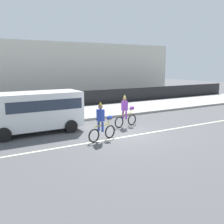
# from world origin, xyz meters

# --- Properties ---
(ground_plane) EXTENTS (80.00, 80.00, 0.00)m
(ground_plane) POSITION_xyz_m (0.00, 0.00, 0.00)
(ground_plane) COLOR #4C4C4F
(road_centre_line) EXTENTS (36.00, 0.14, 0.01)m
(road_centre_line) POSITION_xyz_m (0.00, -0.50, 0.00)
(road_centre_line) COLOR beige
(road_centre_line) RESTS_ON ground
(sidewalk_curb) EXTENTS (60.00, 5.00, 0.15)m
(sidewalk_curb) POSITION_xyz_m (0.00, 6.50, 0.07)
(sidewalk_curb) COLOR #9E9B93
(sidewalk_curb) RESTS_ON ground
(fence_line) EXTENTS (40.00, 0.08, 1.40)m
(fence_line) POSITION_xyz_m (0.00, 9.40, 0.70)
(fence_line) COLOR black
(fence_line) RESTS_ON ground
(building_backdrop) EXTENTS (28.00, 8.00, 5.86)m
(building_backdrop) POSITION_xyz_m (1.46, 18.00, 2.93)
(building_backdrop) COLOR beige
(building_backdrop) RESTS_ON ground
(parade_cyclist_cobalt) EXTENTS (1.69, 0.59, 1.92)m
(parade_cyclist_cobalt) POSITION_xyz_m (-1.42, -0.44, 0.84)
(parade_cyclist_cobalt) COLOR black
(parade_cyclist_cobalt) RESTS_ON ground
(parade_cyclist_purple) EXTENTS (1.71, 0.53, 1.92)m
(parade_cyclist_purple) POSITION_xyz_m (1.16, 1.38, 0.84)
(parade_cyclist_purple) COLOR black
(parade_cyclist_purple) RESTS_ON ground
(parked_van_white) EXTENTS (5.00, 2.22, 2.18)m
(parked_van_white) POSITION_xyz_m (-3.81, 2.70, 1.28)
(parked_van_white) COLOR white
(parked_van_white) RESTS_ON ground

